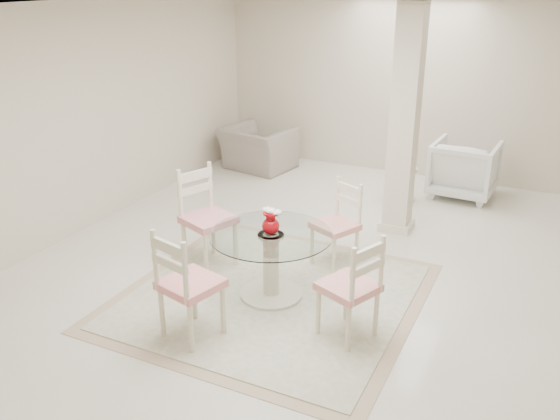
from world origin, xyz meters
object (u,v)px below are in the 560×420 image
at_px(dining_chair_east, 355,281).
at_px(recliner_taupe, 258,148).
at_px(dining_chair_south, 184,278).
at_px(side_table, 400,185).
at_px(column, 404,122).
at_px(dining_chair_north, 340,218).
at_px(armchair_white, 464,169).
at_px(dining_table, 271,265).
at_px(red_vase, 271,222).
at_px(dining_chair_west, 204,210).

distance_m(dining_chair_east, recliner_taupe, 4.91).
xyz_separation_m(dining_chair_south, side_table, (0.75, 4.15, -0.38)).
xyz_separation_m(column, dining_chair_north, (-0.32, -1.22, -0.81)).
bearing_deg(dining_chair_north, armchair_white, 98.16).
height_order(dining_table, dining_chair_south, dining_chair_south).
relative_size(red_vase, armchair_white, 0.29).
bearing_deg(side_table, recliner_taupe, 171.08).
height_order(red_vase, dining_chair_north, dining_chair_north).
bearing_deg(column, side_table, 103.49).
relative_size(dining_chair_south, armchair_white, 1.30).
bearing_deg(armchair_white, dining_chair_east, 90.11).
xyz_separation_m(dining_chair_north, armchair_white, (0.84, 2.77, -0.14)).
relative_size(dining_chair_west, armchair_white, 1.36).
bearing_deg(armchair_white, side_table, 38.90).
height_order(dining_chair_north, dining_chair_west, dining_chair_west).
bearing_deg(dining_chair_west, recliner_taupe, 39.34).
xyz_separation_m(red_vase, dining_chair_north, (0.34, 0.95, -0.26)).
height_order(recliner_taupe, side_table, recliner_taupe).
relative_size(red_vase, side_table, 0.54).
xyz_separation_m(dining_chair_north, recliner_taupe, (-2.36, 2.60, -0.20)).
height_order(dining_chair_north, recliner_taupe, dining_chair_north).
bearing_deg(recliner_taupe, column, 162.44).
bearing_deg(recliner_taupe, red_vase, 129.33).
relative_size(red_vase, dining_chair_east, 0.24).
distance_m(dining_chair_south, recliner_taupe, 4.84).
bearing_deg(dining_chair_west, dining_chair_south, -132.73).
bearing_deg(dining_table, dining_chair_west, 160.60).
bearing_deg(dining_chair_west, armchair_white, -11.07).
xyz_separation_m(dining_chair_north, dining_chair_south, (-0.67, -1.93, 0.06)).
xyz_separation_m(dining_chair_north, side_table, (0.08, 2.22, -0.33)).
bearing_deg(dining_chair_south, dining_chair_east, -139.58).
height_order(red_vase, dining_chair_south, dining_chair_south).
distance_m(dining_chair_west, side_table, 3.18).
relative_size(column, dining_chair_south, 2.37).
distance_m(dining_table, recliner_taupe, 4.09).
bearing_deg(armchair_white, dining_chair_north, 76.35).
bearing_deg(dining_chair_east, recliner_taupe, -119.64).
bearing_deg(dining_chair_west, dining_table, -88.08).
xyz_separation_m(red_vase, dining_chair_west, (-0.97, 0.34, -0.17)).
bearing_deg(dining_chair_east, column, -150.11).
height_order(dining_chair_east, dining_chair_south, dining_chair_south).
bearing_deg(dining_chair_north, recliner_taupe, 157.16).
relative_size(dining_chair_east, side_table, 2.29).
distance_m(dining_table, red_vase, 0.45).
bearing_deg(recliner_taupe, dining_table, 129.31).
bearing_deg(dining_chair_north, dining_chair_south, -84.28).
relative_size(dining_table, recliner_taupe, 1.12).
xyz_separation_m(dining_table, dining_chair_west, (-0.97, 0.34, 0.28)).
height_order(dining_table, dining_chair_west, dining_chair_west).
distance_m(column, dining_chair_west, 2.56).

